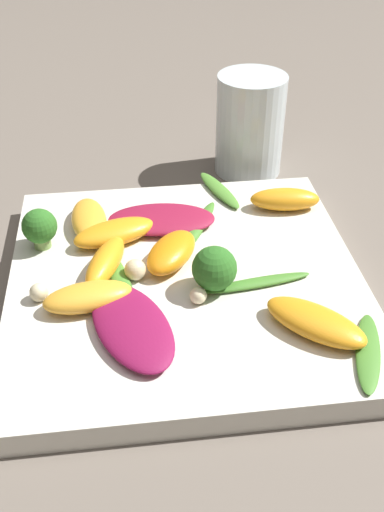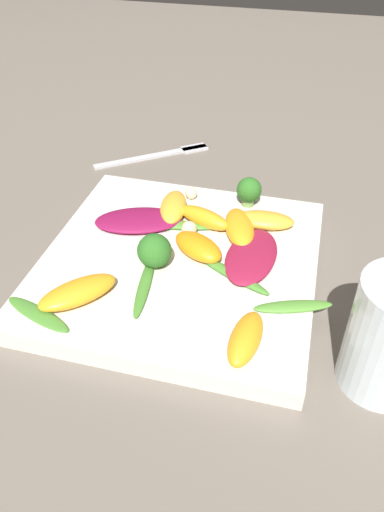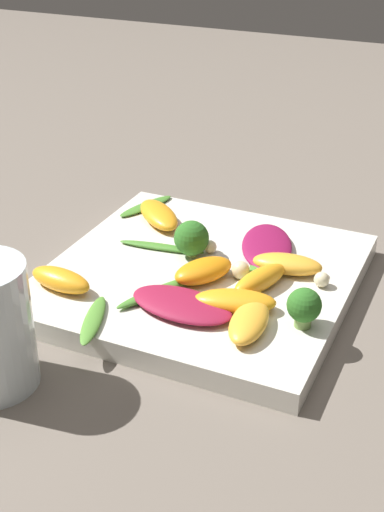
% 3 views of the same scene
% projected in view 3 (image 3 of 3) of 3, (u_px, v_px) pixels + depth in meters
% --- Properties ---
extents(ground_plane, '(2.40, 2.40, 0.00)m').
position_uv_depth(ground_plane, '(201.00, 287.00, 0.72)').
color(ground_plane, '#6B6056').
extents(plate, '(0.29, 0.29, 0.02)m').
position_uv_depth(plate, '(201.00, 278.00, 0.71)').
color(plate, silver).
rests_on(plate, ground_plane).
extents(radicchio_leaf_0, '(0.06, 0.10, 0.01)m').
position_uv_depth(radicchio_leaf_0, '(182.00, 305.00, 0.64)').
color(radicchio_leaf_0, maroon).
rests_on(radicchio_leaf_0, plate).
extents(radicchio_leaf_1, '(0.11, 0.08, 0.01)m').
position_uv_depth(radicchio_leaf_1, '(267.00, 246.00, 0.74)').
color(radicchio_leaf_1, maroon).
rests_on(radicchio_leaf_1, plate).
extents(orange_segment_0, '(0.04, 0.07, 0.02)m').
position_uv_depth(orange_segment_0, '(287.00, 264.00, 0.70)').
color(orange_segment_0, '#FCAD33').
rests_on(orange_segment_0, plate).
extents(orange_segment_1, '(0.03, 0.07, 0.02)m').
position_uv_depth(orange_segment_1, '(61.00, 280.00, 0.67)').
color(orange_segment_1, orange).
rests_on(orange_segment_1, plate).
extents(orange_segment_2, '(0.07, 0.06, 0.02)m').
position_uv_depth(orange_segment_2, '(203.00, 271.00, 0.68)').
color(orange_segment_2, orange).
rests_on(orange_segment_2, plate).
extents(orange_segment_3, '(0.08, 0.08, 0.02)m').
position_uv_depth(orange_segment_3, '(159.00, 215.00, 0.80)').
color(orange_segment_3, orange).
rests_on(orange_segment_3, plate).
extents(orange_segment_4, '(0.07, 0.05, 0.02)m').
position_uv_depth(orange_segment_4, '(260.00, 280.00, 0.67)').
color(orange_segment_4, orange).
rests_on(orange_segment_4, plate).
extents(orange_segment_5, '(0.05, 0.08, 0.02)m').
position_uv_depth(orange_segment_5, '(235.00, 301.00, 0.64)').
color(orange_segment_5, orange).
rests_on(orange_segment_5, plate).
extents(orange_segment_6, '(0.07, 0.04, 0.02)m').
position_uv_depth(orange_segment_6, '(249.00, 322.00, 0.61)').
color(orange_segment_6, '#FCAD33').
rests_on(orange_segment_6, plate).
extents(broccoli_floret_0, '(0.03, 0.03, 0.04)m').
position_uv_depth(broccoli_floret_0, '(304.00, 306.00, 0.61)').
color(broccoli_floret_0, '#7A9E51').
rests_on(broccoli_floret_0, plate).
extents(broccoli_floret_1, '(0.04, 0.04, 0.04)m').
position_uv_depth(broccoli_floret_1, '(191.00, 238.00, 0.72)').
color(broccoli_floret_1, '#7A9E51').
rests_on(broccoli_floret_1, plate).
extents(arugula_sprig_0, '(0.08, 0.04, 0.01)m').
position_uv_depth(arugula_sprig_0, '(93.00, 320.00, 0.62)').
color(arugula_sprig_0, '#518E33').
rests_on(arugula_sprig_0, plate).
extents(arugula_sprig_1, '(0.10, 0.03, 0.01)m').
position_uv_depth(arugula_sprig_1, '(257.00, 270.00, 0.70)').
color(arugula_sprig_1, '#47842D').
rests_on(arugula_sprig_1, plate).
extents(arugula_sprig_2, '(0.02, 0.09, 0.01)m').
position_uv_depth(arugula_sprig_2, '(161.00, 247.00, 0.74)').
color(arugula_sprig_2, '#47842D').
rests_on(arugula_sprig_2, plate).
extents(arugula_sprig_3, '(0.09, 0.05, 0.01)m').
position_uv_depth(arugula_sprig_3, '(158.00, 292.00, 0.66)').
color(arugula_sprig_3, '#47842D').
rests_on(arugula_sprig_3, plate).
extents(arugula_sprig_4, '(0.08, 0.04, 0.00)m').
position_uv_depth(arugula_sprig_4, '(146.00, 206.00, 0.83)').
color(arugula_sprig_4, '#47842D').
rests_on(arugula_sprig_4, plate).
extents(macadamia_nut_0, '(0.01, 0.01, 0.01)m').
position_uv_depth(macadamia_nut_0, '(322.00, 280.00, 0.68)').
color(macadamia_nut_0, beige).
rests_on(macadamia_nut_0, plate).
extents(macadamia_nut_1, '(0.02, 0.02, 0.02)m').
position_uv_depth(macadamia_nut_1, '(239.00, 271.00, 0.69)').
color(macadamia_nut_1, beige).
rests_on(macadamia_nut_1, plate).
extents(macadamia_nut_2, '(0.01, 0.01, 0.01)m').
position_uv_depth(macadamia_nut_2, '(210.00, 247.00, 0.73)').
color(macadamia_nut_2, beige).
rests_on(macadamia_nut_2, plate).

